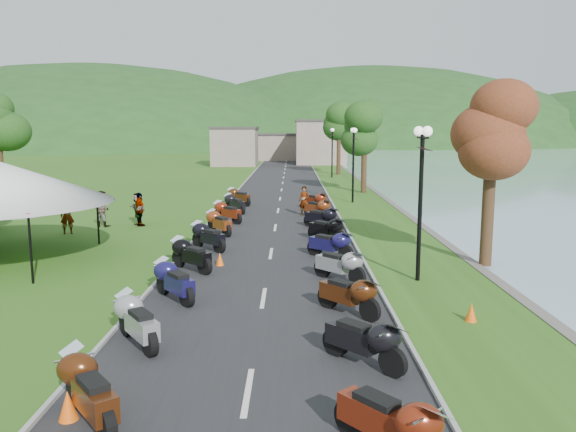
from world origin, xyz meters
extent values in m
cube|color=#272729|center=(0.00, 40.00, 0.01)|extent=(7.00, 120.00, 0.02)
cube|color=gray|center=(-2.00, 85.00, 2.50)|extent=(18.00, 16.00, 5.00)
imported|color=slate|center=(-9.89, 26.35, 0.00)|extent=(0.77, 0.68, 1.76)
imported|color=slate|center=(-8.93, 28.41, 0.00)|extent=(1.01, 0.74, 1.85)
cone|color=#F2590C|center=(-3.00, 8.94, 0.27)|extent=(0.35, 0.35, 0.55)
camera|label=1|loc=(0.83, -0.03, 4.96)|focal=35.00mm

